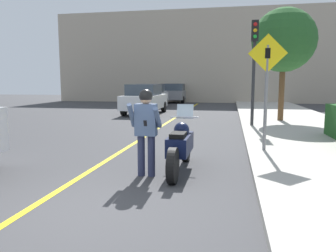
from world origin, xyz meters
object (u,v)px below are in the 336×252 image
(motorcycle, at_px, (180,146))
(crossing_sign, at_px, (267,81))
(traffic_light, at_px, (254,53))
(parked_car_silver, at_px, (151,95))
(parked_car_grey, at_px, (176,93))
(street_tree, at_px, (284,40))
(person_biker, at_px, (146,124))
(parked_car_white, at_px, (145,99))

(motorcycle, bearing_deg, crossing_sign, 44.07)
(traffic_light, relative_size, parked_car_silver, 0.93)
(parked_car_silver, distance_m, parked_car_grey, 5.57)
(motorcycle, relative_size, street_tree, 0.50)
(motorcycle, bearing_deg, traffic_light, 74.58)
(person_biker, distance_m, parked_car_silver, 18.13)
(crossing_sign, relative_size, parked_car_grey, 0.66)
(parked_car_white, xyz_separation_m, parked_car_grey, (-0.06, 10.99, 0.00))
(motorcycle, distance_m, person_biker, 0.91)
(motorcycle, relative_size, parked_car_silver, 0.56)
(traffic_light, xyz_separation_m, parked_car_white, (-5.64, 5.13, -2.00))
(person_biker, height_order, parked_car_silver, parked_car_silver)
(crossing_sign, height_order, traffic_light, traffic_light)
(parked_car_white, distance_m, parked_car_silver, 5.58)
(traffic_light, relative_size, parked_car_grey, 0.93)
(motorcycle, relative_size, person_biker, 1.43)
(street_tree, xyz_separation_m, parked_car_grey, (-7.02, 14.13, -2.69))
(street_tree, xyz_separation_m, parked_car_white, (-6.96, 3.14, -2.69))
(street_tree, bearing_deg, parked_car_grey, 116.44)
(traffic_light, bearing_deg, parked_car_grey, 109.48)
(motorcycle, distance_m, parked_car_silver, 17.79)
(motorcycle, relative_size, parked_car_white, 0.56)
(crossing_sign, bearing_deg, street_tree, 78.95)
(crossing_sign, distance_m, parked_car_silver, 16.77)
(person_biker, xyz_separation_m, parked_car_grey, (-3.33, 23.11, -0.15))
(motorcycle, xyz_separation_m, person_biker, (-0.58, -0.50, 0.49))
(person_biker, distance_m, traffic_light, 7.62)
(parked_car_white, height_order, parked_car_grey, same)
(parked_car_grey, bearing_deg, person_biker, -81.81)
(traffic_light, height_order, street_tree, street_tree)
(person_biker, relative_size, crossing_sign, 0.60)
(motorcycle, height_order, traffic_light, traffic_light)
(crossing_sign, bearing_deg, motorcycle, -135.93)
(parked_car_silver, height_order, parked_car_grey, same)
(parked_car_white, bearing_deg, person_biker, -74.92)
(street_tree, xyz_separation_m, parked_car_silver, (-7.95, 8.64, -2.69))
(person_biker, relative_size, traffic_light, 0.42)
(person_biker, distance_m, crossing_sign, 3.37)
(crossing_sign, bearing_deg, parked_car_silver, 113.32)
(person_biker, height_order, traffic_light, traffic_light)
(parked_car_white, relative_size, parked_car_grey, 1.00)
(parked_car_white, bearing_deg, crossing_sign, -60.25)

